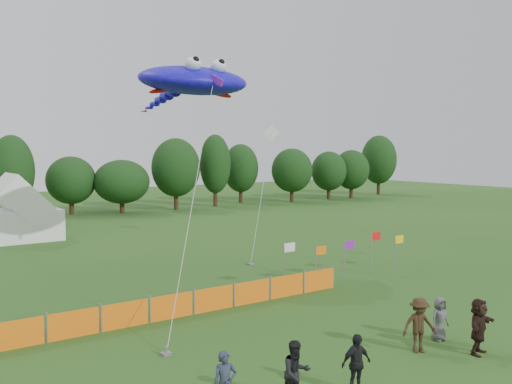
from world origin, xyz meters
TOP-DOWN VIEW (x-y plane):
  - ground at (0.00, 0.00)m, footprint 160.00×160.00m
  - treeline at (1.61, 44.93)m, footprint 104.57×8.78m
  - tent_right at (-2.91, 32.41)m, footprint 5.37×4.30m
  - barrier_fence at (-2.76, 8.07)m, footprint 17.90×0.06m
  - flag_row at (8.13, 9.16)m, footprint 8.73×0.23m
  - spectator_a at (-5.50, -0.36)m, footprint 0.73×0.60m
  - spectator_b at (-3.59, -0.94)m, footprint 0.96×0.80m
  - spectator_c at (2.39, -0.25)m, footprint 1.40×1.14m
  - spectator_d at (-1.69, -1.30)m, footprint 1.04×0.52m
  - spectator_e at (3.96, 0.10)m, footprint 0.80×0.55m
  - spectator_f at (3.89, -1.53)m, footprint 1.86×1.04m
  - stingray_kite at (2.70, 16.21)m, footprint 10.92×19.89m
  - small_kite_white at (10.02, 18.89)m, footprint 6.31×5.68m

SIDE VIEW (x-z plane):
  - ground at x=0.00m, z-range 0.00..0.00m
  - barrier_fence at x=-2.76m, z-range 0.00..1.00m
  - spectator_e at x=3.96m, z-range 0.00..1.59m
  - spectator_d at x=-1.69m, z-range 0.00..1.70m
  - spectator_a at x=-5.50m, z-range 0.00..1.73m
  - spectator_b at x=-3.59m, z-range 0.00..1.79m
  - spectator_c at x=2.39m, z-range 0.00..1.89m
  - spectator_f at x=3.89m, z-range 0.00..1.91m
  - flag_row at x=8.13m, z-range 0.27..2.57m
  - tent_right at x=-2.91m, z-range 0.02..3.81m
  - treeline at x=1.61m, z-range 0.00..8.36m
  - small_kite_white at x=10.02m, z-range 1.49..10.10m
  - stingray_kite at x=2.70m, z-range 4.75..16.59m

